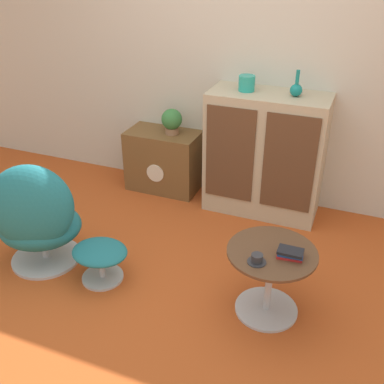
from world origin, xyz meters
TOP-DOWN VIEW (x-y plane):
  - ground_plane at (0.00, 0.00)m, footprint 12.00×12.00m
  - wall_back at (0.00, 1.66)m, footprint 6.40×0.06m
  - sideboard at (0.31, 1.40)m, footprint 0.98×0.46m
  - tv_console at (-0.67, 1.44)m, footprint 0.68×0.39m
  - egg_chair at (-1.00, -0.00)m, footprint 0.77×0.74m
  - ottoman at (-0.50, 0.01)m, footprint 0.40×0.34m
  - coffee_table at (0.67, 0.13)m, footprint 0.56×0.56m
  - vase_leftmost at (0.12, 1.40)m, footprint 0.13×0.13m
  - vase_inner_left at (0.52, 1.40)m, footprint 0.10×0.10m
  - potted_plant at (-0.57, 1.44)m, footprint 0.19×0.19m
  - teacup at (0.61, -0.01)m, footprint 0.11×0.11m
  - book_stack at (0.78, 0.12)m, footprint 0.16×0.11m

SIDE VIEW (x-z plane):
  - ground_plane at x=0.00m, z-range 0.00..0.00m
  - ottoman at x=-0.50m, z-range 0.06..0.34m
  - tv_console at x=-0.67m, z-range 0.00..0.58m
  - coffee_table at x=0.67m, z-range 0.05..0.53m
  - egg_chair at x=-1.00m, z-range -0.02..0.83m
  - teacup at x=0.61m, z-range 0.48..0.53m
  - book_stack at x=0.78m, z-range 0.48..0.54m
  - sideboard at x=0.31m, z-range 0.00..1.07m
  - potted_plant at x=-0.57m, z-range 0.59..0.83m
  - vase_inner_left at x=0.52m, z-range 1.03..1.23m
  - vase_leftmost at x=0.12m, z-range 1.07..1.20m
  - wall_back at x=0.00m, z-range 0.00..2.60m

